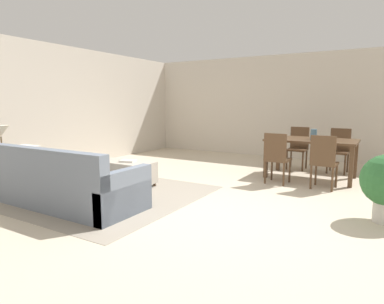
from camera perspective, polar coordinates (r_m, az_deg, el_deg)
ground_plane at (r=4.53m, az=5.53°, el=-10.26°), size 10.80×10.80×0.00m
wall_back at (r=9.08m, az=19.36°, el=7.32°), size 9.00×0.12×2.70m
wall_left at (r=7.69m, az=-24.64°, el=6.93°), size 0.12×11.00×2.70m
area_rug at (r=5.57m, az=-15.29°, el=-6.90°), size 3.00×2.80×0.01m
couch at (r=5.06m, az=-20.97°, el=-5.35°), size 2.27×0.94×0.86m
ottoman_table at (r=5.97m, az=-11.08°, el=-3.36°), size 0.98×0.52×0.43m
side_table at (r=6.18m, az=-29.63°, el=-2.00°), size 0.40×0.40×0.57m
table_lamp at (r=6.12m, az=-29.98°, el=2.90°), size 0.26×0.26×0.53m
dining_table at (r=6.79m, az=19.79°, el=1.34°), size 1.63×0.96×0.76m
dining_chair_near_left at (r=6.12m, az=14.30°, el=-0.57°), size 0.42×0.42×0.92m
dining_chair_near_right at (r=5.97m, az=21.65°, el=-1.13°), size 0.42×0.42×0.92m
dining_chair_far_left at (r=7.72m, az=17.76°, el=1.11°), size 0.41×0.41×0.92m
dining_chair_far_right at (r=7.60m, az=23.92°, el=0.67°), size 0.42×0.42×0.92m
vase_centerpiece at (r=6.72m, az=20.13°, el=2.87°), size 0.11×0.11×0.20m
book_on_ottoman at (r=5.91m, az=-10.94°, el=-1.50°), size 0.31×0.26×0.03m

